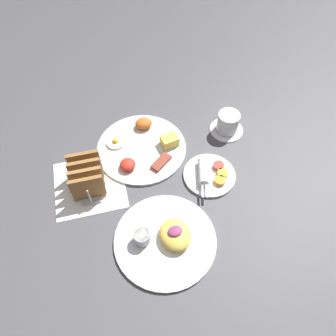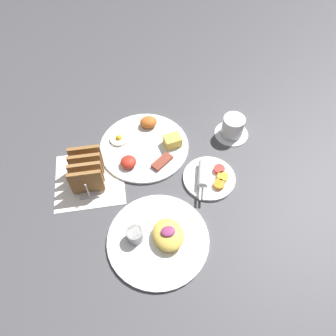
# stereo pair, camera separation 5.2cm
# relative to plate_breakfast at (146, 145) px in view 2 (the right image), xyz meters

# --- Properties ---
(ground_plane) EXTENTS (3.00, 3.00, 0.00)m
(ground_plane) POSITION_rel_plate_breakfast_xyz_m (-0.01, -0.16, -0.01)
(ground_plane) COLOR #47474C
(napkin_flat) EXTENTS (0.22, 0.22, 0.00)m
(napkin_flat) POSITION_rel_plate_breakfast_xyz_m (-0.20, -0.11, -0.01)
(napkin_flat) COLOR white
(napkin_flat) RESTS_ON ground_plane
(plate_breakfast) EXTENTS (0.31, 0.31, 0.05)m
(plate_breakfast) POSITION_rel_plate_breakfast_xyz_m (0.00, 0.00, 0.00)
(plate_breakfast) COLOR white
(plate_breakfast) RESTS_ON ground_plane
(plate_condiments) EXTENTS (0.17, 0.18, 0.04)m
(plate_condiments) POSITION_rel_plate_breakfast_xyz_m (0.19, -0.17, 0.00)
(plate_condiments) COLOR white
(plate_condiments) RESTS_ON ground_plane
(plate_foreground) EXTENTS (0.29, 0.29, 0.06)m
(plate_foreground) POSITION_rel_plate_breakfast_xyz_m (-0.00, -0.35, 0.00)
(plate_foreground) COLOR white
(plate_foreground) RESTS_ON ground_plane
(toast_rack) EXTENTS (0.10, 0.15, 0.10)m
(toast_rack) POSITION_rel_plate_breakfast_xyz_m (-0.20, -0.11, 0.04)
(toast_rack) COLOR #B7B7BC
(toast_rack) RESTS_ON ground_plane
(coffee_cup) EXTENTS (0.12, 0.12, 0.08)m
(coffee_cup) POSITION_rel_plate_breakfast_xyz_m (0.31, 0.01, 0.03)
(coffee_cup) COLOR white
(coffee_cup) RESTS_ON ground_plane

